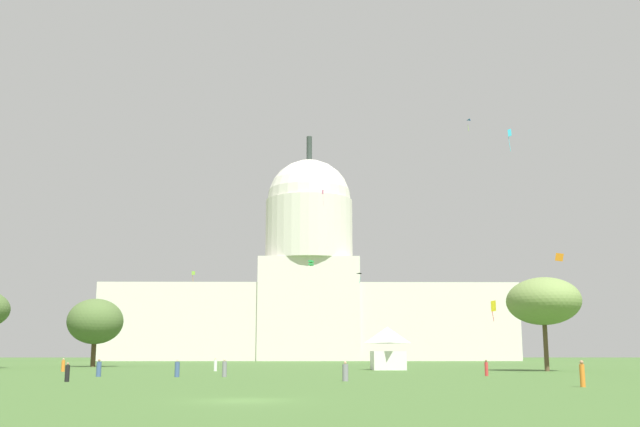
# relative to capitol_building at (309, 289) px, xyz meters

# --- Properties ---
(ground_plane) EXTENTS (800.00, 800.00, 0.00)m
(ground_plane) POSITION_rel_capitol_building_xyz_m (-2.68, -199.19, -22.43)
(ground_plane) COLOR #42662D
(capitol_building) EXTENTS (128.54, 28.08, 72.87)m
(capitol_building) POSITION_rel_capitol_building_xyz_m (0.00, 0.00, 0.00)
(capitol_building) COLOR beige
(capitol_building) RESTS_ON ground_plane
(event_tent) EXTENTS (4.59, 7.11, 5.82)m
(event_tent) POSITION_rel_capitol_building_xyz_m (11.13, -132.20, -19.47)
(event_tent) COLOR white
(event_tent) RESTS_ON ground_plane
(tree_west_near) EXTENTS (12.99, 12.91, 11.46)m
(tree_west_near) POSITION_rel_capitol_building_xyz_m (-36.28, -107.57, -14.85)
(tree_west_near) COLOR #4C3823
(tree_west_near) RESTS_ON ground_plane
(tree_east_mid) EXTENTS (10.79, 12.16, 11.87)m
(tree_east_mid) POSITION_rel_capitol_building_xyz_m (30.45, -140.32, -13.63)
(tree_east_mid) COLOR brown
(tree_east_mid) RESTS_ON ground_plane
(person_denim_aisle_center) EXTENTS (0.56, 0.56, 1.67)m
(person_denim_aisle_center) POSITION_rel_capitol_building_xyz_m (-19.92, -162.24, -21.68)
(person_denim_aisle_center) COLOR #3D5684
(person_denim_aisle_center) RESTS_ON ground_plane
(person_grey_lawn_far_right) EXTENTS (0.61, 0.61, 1.71)m
(person_grey_lawn_far_right) POSITION_rel_capitol_building_xyz_m (-7.70, -163.22, -21.66)
(person_grey_lawn_far_right) COLOR gray
(person_grey_lawn_far_right) RESTS_ON ground_plane
(person_orange_mid_right) EXTENTS (0.47, 0.47, 1.75)m
(person_orange_mid_right) POSITION_rel_capitol_building_xyz_m (18.57, -185.22, -21.61)
(person_orange_mid_right) COLOR orange
(person_orange_mid_right) RESTS_ON ground_plane
(person_red_front_left) EXTENTS (0.43, 0.43, 1.58)m
(person_red_front_left) POSITION_rel_capitol_building_xyz_m (18.00, -160.49, -21.70)
(person_red_front_left) COLOR red
(person_red_front_left) RESTS_ON ground_plane
(person_orange_edge_west) EXTENTS (0.52, 0.52, 1.61)m
(person_orange_edge_west) POSITION_rel_capitol_building_xyz_m (-30.05, -141.83, -21.71)
(person_orange_edge_west) COLOR orange
(person_orange_edge_west) RESTS_ON ground_plane
(person_denim_near_tree_east) EXTENTS (0.51, 0.51, 1.64)m
(person_denim_near_tree_east) POSITION_rel_capitol_building_xyz_m (-12.14, -163.64, -21.69)
(person_denim_near_tree_east) COLOR #3D5684
(person_denim_near_tree_east) RESTS_ON ground_plane
(person_white_back_left) EXTENTS (0.57, 0.57, 1.65)m
(person_white_back_left) POSITION_rel_capitol_building_xyz_m (-11.56, -139.52, -21.68)
(person_white_back_left) COLOR silver
(person_white_back_left) RESTS_ON ground_plane
(person_black_near_tree_west) EXTENTS (0.45, 0.45, 1.50)m
(person_black_near_tree_west) POSITION_rel_capitol_building_xyz_m (-18.66, -175.55, -21.75)
(person_black_near_tree_west) COLOR black
(person_black_near_tree_west) RESTS_ON ground_plane
(person_grey_back_center) EXTENTS (0.67, 0.67, 1.57)m
(person_grey_back_center) POSITION_rel_capitol_building_xyz_m (3.30, -174.45, -21.73)
(person_grey_back_center) COLOR gray
(person_grey_back_center) RESTS_ON ground_plane
(kite_blue_high) EXTENTS (1.29, 1.56, 2.20)m
(kite_blue_high) POSITION_rel_capitol_building_xyz_m (35.72, -75.83, 31.09)
(kite_blue_high) COLOR blue
(kite_cyan_high) EXTENTS (0.57, 0.86, 4.24)m
(kite_cyan_high) POSITION_rel_capitol_building_xyz_m (35.91, -109.30, 18.04)
(kite_cyan_high) COLOR #33BCDB
(kite_lime_mid) EXTENTS (0.86, 0.88, 2.45)m
(kite_lime_mid) POSITION_rel_capitol_building_xyz_m (-27.45, -59.56, -1.38)
(kite_lime_mid) COLOR #8CD133
(kite_black_mid) EXTENTS (1.47, 1.13, 2.74)m
(kite_black_mid) POSITION_rel_capitol_building_xyz_m (13.98, -35.71, 0.96)
(kite_black_mid) COLOR black
(kite_yellow_low) EXTENTS (0.80, 0.69, 2.70)m
(kite_yellow_low) POSITION_rel_capitol_building_xyz_m (24.35, -138.79, -14.26)
(kite_yellow_low) COLOR yellow
(kite_orange_low) EXTENTS (0.82, 0.69, 1.00)m
(kite_orange_low) POSITION_rel_capitol_building_xyz_m (27.78, -155.20, -9.85)
(kite_orange_low) COLOR orange
(kite_pink_high) EXTENTS (0.56, 0.91, 4.03)m
(kite_pink_high) POSITION_rel_capitol_building_xyz_m (3.56, -52.95, 19.59)
(kite_pink_high) COLOR pink
(kite_green_low) EXTENTS (0.88, 0.89, 0.83)m
(kite_green_low) POSITION_rel_capitol_building_xyz_m (0.56, -122.83, -6.60)
(kite_green_low) COLOR green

